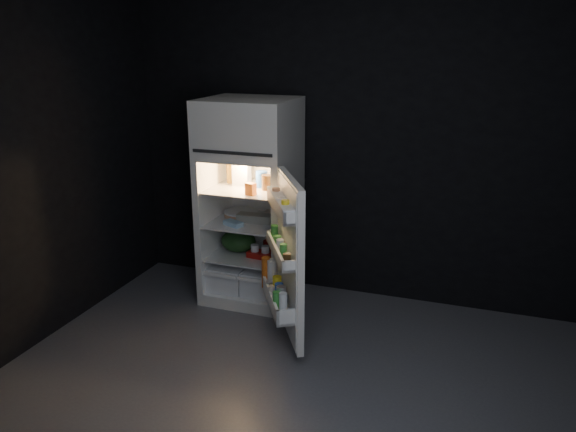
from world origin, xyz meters
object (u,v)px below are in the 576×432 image
at_px(refrigerator, 251,194).
at_px(fridge_door, 286,260).
at_px(yogurt_tray, 261,255).
at_px(egg_carton, 255,218).
at_px(milk_jug, 242,171).

relative_size(refrigerator, fridge_door, 1.46).
xyz_separation_m(fridge_door, yogurt_tray, (-0.43, 0.58, -0.23)).
relative_size(fridge_door, yogurt_tray, 5.26).
bearing_deg(egg_carton, yogurt_tray, -38.75).
distance_m(egg_carton, yogurt_tray, 0.32).
height_order(milk_jug, egg_carton, milk_jug).
bearing_deg(egg_carton, milk_jug, 145.48).
xyz_separation_m(refrigerator, egg_carton, (0.05, -0.06, -0.19)).
distance_m(refrigerator, egg_carton, 0.21).
bearing_deg(egg_carton, refrigerator, 127.55).
relative_size(egg_carton, yogurt_tray, 1.32).
distance_m(fridge_door, egg_carton, 0.82).
bearing_deg(yogurt_tray, refrigerator, 144.34).
height_order(fridge_door, egg_carton, fridge_door).
distance_m(refrigerator, milk_jug, 0.22).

